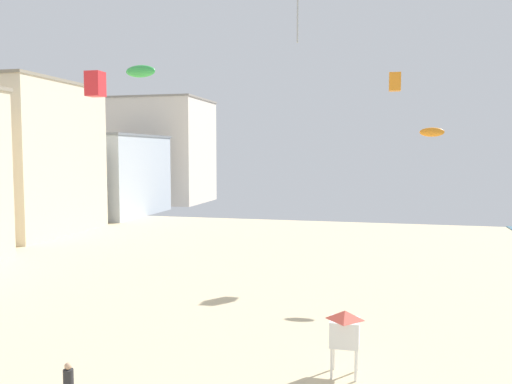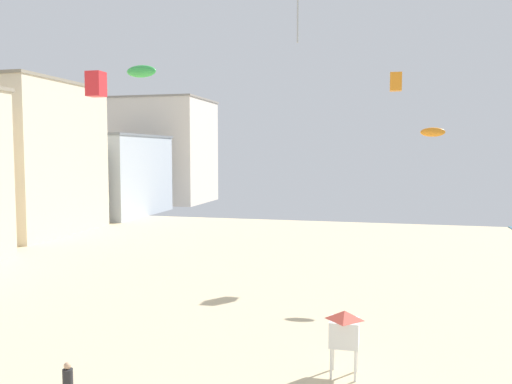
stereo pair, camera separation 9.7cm
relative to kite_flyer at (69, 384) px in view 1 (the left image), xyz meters
name	(u,v)px [view 1 (the left image)]	position (x,y,z in m)	size (l,w,h in m)	color
boardwalk_hotel_mid	(27,158)	(-26.62, 33.00, 7.07)	(10.60, 14.92, 15.97)	beige
boardwalk_hotel_far	(109,175)	(-26.62, 49.89, 4.58)	(11.90, 16.07, 10.98)	#ADB7C1
boardwalk_hotel_distant	(163,151)	(-26.62, 68.41, 7.92)	(14.98, 14.25, 17.66)	silver
kite_flyer	(69,384)	(0.00, 0.00, 0.00)	(0.34, 0.34, 1.64)	#383D4C
lifeguard_stand	(345,329)	(8.72, 4.92, 0.92)	(1.10, 1.10, 2.55)	white
kite_orange_parafoil	(432,132)	(13.04, 19.79, 8.93)	(1.51, 0.42, 0.59)	orange
kite_red_box	(95,84)	(-7.38, 14.53, 11.89)	(0.97, 0.97, 1.53)	red
kite_orange_box	(395,82)	(10.84, 25.48, 12.88)	(0.85, 0.85, 1.34)	orange
kite_green_parafoil	(141,71)	(-5.91, 17.82, 13.11)	(2.12, 0.59, 0.82)	green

